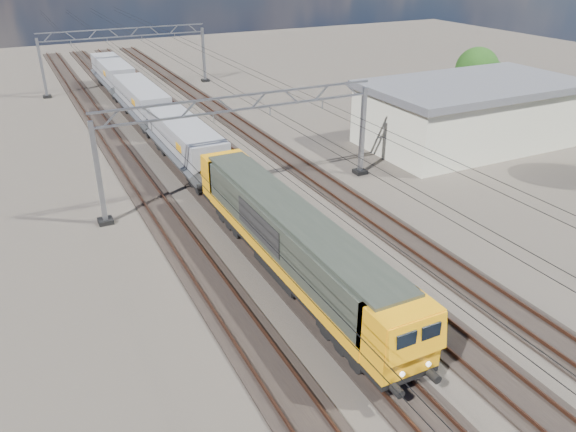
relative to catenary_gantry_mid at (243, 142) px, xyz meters
name	(u,v)px	position (x,y,z in m)	size (l,w,h in m)	color
ground	(270,218)	(0.00, -4.00, -3.91)	(160.00, 160.00, 0.00)	black
track_outer_west	(178,237)	(-6.00, -4.00, -3.83)	(2.60, 140.00, 0.30)	black
track_loco	(241,224)	(-2.00, -4.00, -3.83)	(2.60, 140.00, 0.30)	black
track_inner_east	(297,211)	(2.00, -4.00, -3.83)	(2.60, 140.00, 0.30)	black
track_outer_east	(349,200)	(6.00, -4.00, -3.83)	(2.60, 140.00, 0.30)	black
catenary_gantry_mid	(243,142)	(0.00, 0.00, 0.00)	(19.90, 0.90, 7.11)	gray
catenary_gantry_far	(127,56)	(0.00, 36.00, 0.00)	(19.90, 0.90, 7.11)	gray
overhead_wires	(221,102)	(0.00, 4.00, 1.84)	(12.03, 140.00, 0.53)	black
locomotive	(290,238)	(-2.00, -10.90, -1.58)	(2.76, 21.10, 3.62)	black
hopper_wagon_lead	(186,142)	(-2.00, 6.80, -1.67)	(3.38, 13.00, 3.25)	black
hopper_wagon_mid	(142,100)	(-2.00, 21.00, -1.67)	(3.38, 13.00, 3.25)	black
hopper_wagon_third	(113,73)	(-2.00, 35.20, -1.67)	(3.38, 13.00, 3.25)	black
industrial_shed	(471,113)	(22.00, 2.00, -1.18)	(18.60, 10.60, 5.40)	beige
tree_far	(480,71)	(30.32, 9.79, 0.25)	(4.94, 4.54, 6.54)	#352618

